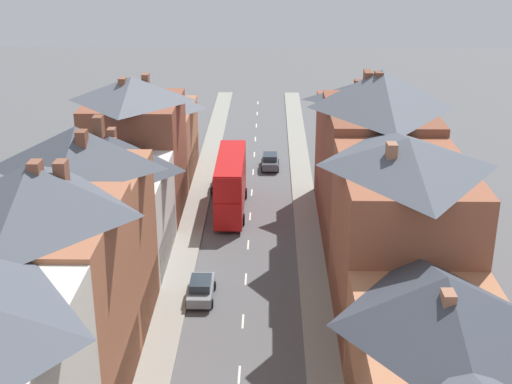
% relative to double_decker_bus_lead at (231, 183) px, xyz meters
% --- Properties ---
extents(pavement_left, '(2.20, 104.00, 0.14)m').
position_rel_double_decker_bus_lead_xyz_m(pavement_left, '(-3.29, -5.20, -2.75)').
color(pavement_left, gray).
rests_on(pavement_left, ground).
extents(pavement_right, '(2.20, 104.00, 0.14)m').
position_rel_double_decker_bus_lead_xyz_m(pavement_right, '(6.91, -5.20, -2.75)').
color(pavement_right, gray).
rests_on(pavement_right, ground).
extents(centre_line_dashes, '(0.14, 97.80, 0.01)m').
position_rel_double_decker_bus_lead_xyz_m(centre_line_dashes, '(1.81, -7.20, -2.81)').
color(centre_line_dashes, silver).
rests_on(centre_line_dashes, ground).
extents(terrace_row_left, '(8.00, 69.43, 14.36)m').
position_rel_double_decker_bus_lead_xyz_m(terrace_row_left, '(-8.38, -21.52, 3.46)').
color(terrace_row_left, brown).
rests_on(terrace_row_left, ground).
extents(terrace_row_right, '(8.00, 60.58, 14.83)m').
position_rel_double_decker_bus_lead_xyz_m(terrace_row_right, '(11.99, -23.59, 3.41)').
color(terrace_row_right, brown).
rests_on(terrace_row_right, ground).
extents(double_decker_bus_lead, '(2.74, 10.80, 5.30)m').
position_rel_double_decker_bus_lead_xyz_m(double_decker_bus_lead, '(0.00, 0.00, 0.00)').
color(double_decker_bus_lead, red).
rests_on(double_decker_bus_lead, ground).
extents(car_near_blue, '(1.90, 3.81, 1.58)m').
position_rel_double_decker_bus_lead_xyz_m(car_near_blue, '(-1.29, 5.50, -2.02)').
color(car_near_blue, black).
rests_on(car_near_blue, ground).
extents(car_parked_right_a, '(1.90, 4.02, 1.66)m').
position_rel_double_decker_bus_lead_xyz_m(car_parked_right_a, '(3.61, 12.06, -1.98)').
color(car_parked_right_a, '#4C515B').
rests_on(car_parked_right_a, ground).
extents(car_mid_black, '(1.90, 4.19, 1.59)m').
position_rel_double_decker_bus_lead_xyz_m(car_mid_black, '(-1.29, -16.14, -2.01)').
color(car_mid_black, gray).
rests_on(car_mid_black, ground).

